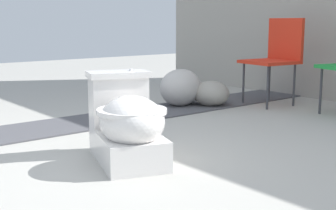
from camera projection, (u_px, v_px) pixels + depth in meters
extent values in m
plane|color=#A8A59E|center=(129.00, 166.00, 2.63)|extent=(14.00, 14.00, 0.00)
cube|color=#4C4C51|center=(100.00, 120.00, 3.83)|extent=(0.56, 8.00, 0.01)
cube|color=white|center=(128.00, 147.00, 2.71)|extent=(0.68, 0.52, 0.17)
ellipsoid|color=white|center=(132.00, 121.00, 2.59)|extent=(0.53, 0.49, 0.28)
cylinder|color=white|center=(132.00, 111.00, 2.58)|extent=(0.50, 0.50, 0.03)
cube|color=white|center=(119.00, 102.00, 2.87)|extent=(0.28, 0.38, 0.30)
cube|color=white|center=(118.00, 74.00, 2.84)|extent=(0.31, 0.41, 0.04)
cylinder|color=silver|center=(131.00, 70.00, 2.86)|extent=(0.02, 0.02, 0.01)
cube|color=red|center=(269.00, 62.00, 4.49)|extent=(0.49, 0.49, 0.03)
cube|color=red|center=(286.00, 39.00, 4.55)|extent=(0.44, 0.09, 0.40)
cylinder|color=#38383D|center=(268.00, 88.00, 4.30)|extent=(0.02, 0.02, 0.40)
cylinder|color=#38383D|center=(243.00, 84.00, 4.58)|extent=(0.02, 0.02, 0.40)
cylinder|color=#38383D|center=(294.00, 85.00, 4.47)|extent=(0.02, 0.02, 0.40)
cylinder|color=#38383D|center=(269.00, 81.00, 4.76)|extent=(0.02, 0.02, 0.40)
cylinder|color=#38383D|center=(321.00, 91.00, 4.09)|extent=(0.02, 0.02, 0.40)
ellipsoid|color=#B7B2AD|center=(181.00, 88.00, 4.48)|extent=(0.51, 0.57, 0.36)
ellipsoid|color=gray|center=(211.00, 93.00, 4.49)|extent=(0.50, 0.49, 0.24)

